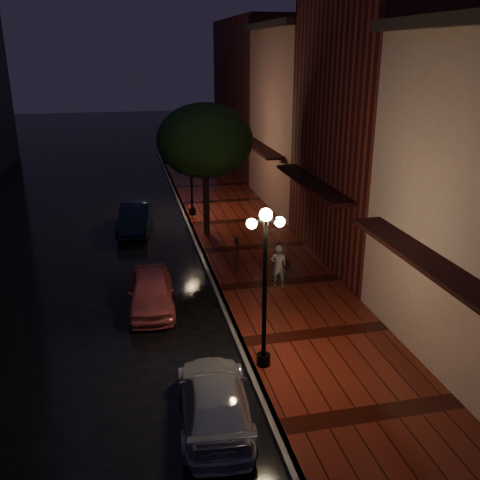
{
  "coord_description": "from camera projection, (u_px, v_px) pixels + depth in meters",
  "views": [
    {
      "loc": [
        -2.9,
        -16.81,
        8.02
      ],
      "look_at": [
        1.11,
        1.31,
        1.4
      ],
      "focal_mm": 40.0,
      "sensor_mm": 36.0,
      "label": 1
    }
  ],
  "objects": [
    {
      "name": "parking_meter",
      "position": [
        236.0,
        251.0,
        19.93
      ],
      "size": [
        0.14,
        0.12,
        1.32
      ],
      "rotation": [
        0.0,
        0.0,
        0.31
      ],
      "color": "black",
      "rests_on": "sidewalk"
    },
    {
      "name": "navy_car",
      "position": [
        135.0,
        217.0,
        24.92
      ],
      "size": [
        1.89,
        4.06,
        1.29
      ],
      "primitive_type": "imported",
      "rotation": [
        0.0,
        0.0,
        -0.14
      ],
      "color": "black",
      "rests_on": "ground"
    },
    {
      "name": "storefront_mid",
      "position": [
        388.0,
        121.0,
        20.16
      ],
      "size": [
        5.0,
        8.0,
        11.0
      ],
      "primitive_type": "cube",
      "color": "#511914",
      "rests_on": "ground"
    },
    {
      "name": "woman_with_umbrella",
      "position": [
        279.0,
        248.0,
        18.3
      ],
      "size": [
        0.91,
        0.93,
        2.19
      ],
      "rotation": [
        0.0,
        0.0,
        2.76
      ],
      "color": "silver",
      "rests_on": "sidewalk"
    },
    {
      "name": "streetlamp_near",
      "position": [
        265.0,
        280.0,
        13.35
      ],
      "size": [
        0.96,
        0.36,
        4.31
      ],
      "color": "black",
      "rests_on": "sidewalk"
    },
    {
      "name": "streetlamp_far",
      "position": [
        191.0,
        167.0,
        26.22
      ],
      "size": [
        0.96,
        0.36,
        4.31
      ],
      "color": "black",
      "rests_on": "sidewalk"
    },
    {
      "name": "sidewalk",
      "position": [
        279.0,
        284.0,
        19.18
      ],
      "size": [
        4.5,
        60.0,
        0.15
      ],
      "primitive_type": "cube",
      "color": "#4A150D",
      "rests_on": "ground"
    },
    {
      "name": "curb",
      "position": [
        217.0,
        290.0,
        18.72
      ],
      "size": [
        0.25,
        60.0,
        0.15
      ],
      "primitive_type": "cube",
      "color": "#595451",
      "rests_on": "ground"
    },
    {
      "name": "storefront_far",
      "position": [
        314.0,
        121.0,
        27.85
      ],
      "size": [
        5.0,
        8.0,
        9.0
      ],
      "primitive_type": "cube",
      "color": "#8C5951",
      "rests_on": "ground"
    },
    {
      "name": "storefront_extra",
      "position": [
        265.0,
        96.0,
        36.88
      ],
      "size": [
        5.0,
        12.0,
        10.0
      ],
      "primitive_type": "cube",
      "color": "#511914",
      "rests_on": "ground"
    },
    {
      "name": "ground",
      "position": [
        217.0,
        292.0,
        18.75
      ],
      "size": [
        120.0,
        120.0,
        0.0
      ],
      "primitive_type": "plane",
      "color": "black",
      "rests_on": "ground"
    },
    {
      "name": "silver_car",
      "position": [
        214.0,
        400.0,
        12.04
      ],
      "size": [
        1.93,
        4.04,
        1.14
      ],
      "primitive_type": "imported",
      "rotation": [
        0.0,
        0.0,
        3.05
      ],
      "color": "#AAA9B1",
      "rests_on": "ground"
    },
    {
      "name": "street_tree",
      "position": [
        205.0,
        143.0,
        22.95
      ],
      "size": [
        4.16,
        4.16,
        5.8
      ],
      "color": "black",
      "rests_on": "sidewalk"
    },
    {
      "name": "pink_car",
      "position": [
        151.0,
        291.0,
        17.36
      ],
      "size": [
        1.62,
        3.68,
        1.23
      ],
      "primitive_type": "imported",
      "rotation": [
        0.0,
        0.0,
        -0.05
      ],
      "color": "#C25053",
      "rests_on": "ground"
    }
  ]
}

